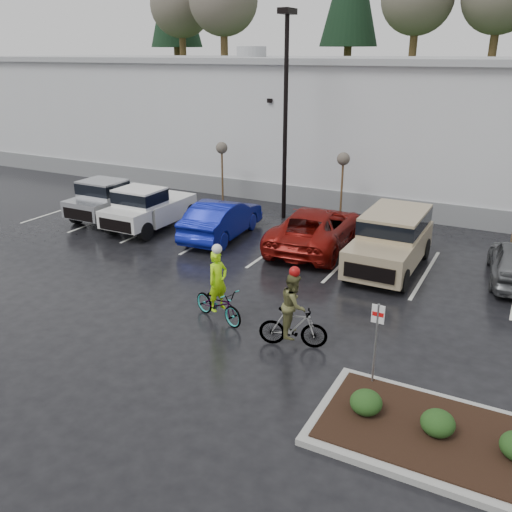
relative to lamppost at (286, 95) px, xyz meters
The scene contains 16 objects.
ground 13.87m from the lamppost, 71.57° to the right, with size 120.00×120.00×0.00m, color black.
warehouse 10.95m from the lamppost, 68.18° to the left, with size 60.50×15.50×7.20m.
wooded_ridge 33.35m from the lamppost, 83.09° to the left, with size 80.00×25.00×6.00m, color #22431C.
lamppost is the anchor object (origin of this frame).
sapling_west 5.07m from the lamppost, 165.96° to the left, with size 0.60×0.60×3.20m.
sapling_mid 4.00m from the lamppost, 21.80° to the left, with size 0.60×0.60×3.20m.
shrub_a 16.15m from the lamppost, 58.39° to the right, with size 0.70×0.70×0.52m, color #133614.
shrub_b 16.94m from the lamppost, 53.84° to the right, with size 0.70×0.70×0.52m, color #133614.
fire_lane_sign 14.78m from the lamppost, 56.54° to the right, with size 0.30×0.05×2.20m.
pickup_silver 9.29m from the lamppost, 154.37° to the right, with size 2.10×5.20×1.96m, color #B7BABF, non-canonical shape.
pickup_white 7.71m from the lamppost, 139.89° to the right, with size 2.10×5.20×1.96m, color silver, non-canonical shape.
car_blue 6.29m from the lamppost, 106.73° to the right, with size 1.72×4.94×1.63m, color navy.
car_red 6.49m from the lamppost, 47.63° to the right, with size 2.74×5.94×1.65m, color maroon.
suv_tan 8.75m from the lamppost, 33.91° to the right, with size 2.20×5.10×2.06m, color tan, non-canonical shape.
cyclist_hivis 11.93m from the lamppost, 75.31° to the right, with size 2.09×1.27×2.39m.
cyclist_olive 13.04m from the lamppost, 63.89° to the right, with size 1.86×1.01×2.32m.
Camera 1 is at (6.44, -10.78, 7.49)m, focal length 38.00 mm.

